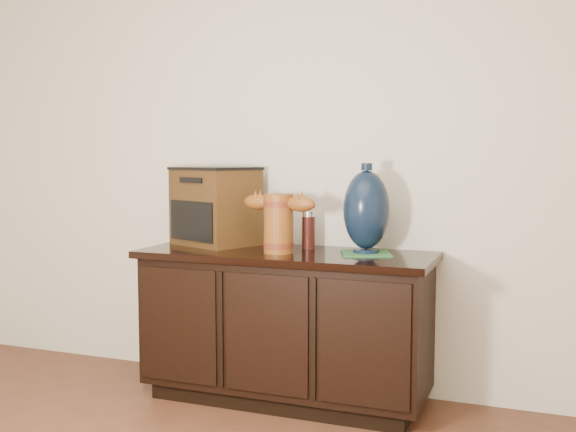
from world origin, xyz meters
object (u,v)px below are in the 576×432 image
at_px(terracotta_vessel, 279,220).
at_px(spray_can, 308,230).
at_px(tv_radio, 216,206).
at_px(lamp_base, 366,210).
at_px(sideboard, 286,324).

height_order(terracotta_vessel, spray_can, terracotta_vessel).
bearing_deg(spray_can, terracotta_vessel, -116.49).
height_order(tv_radio, lamp_base, lamp_base).
relative_size(tv_radio, spray_can, 2.63).
distance_m(sideboard, terracotta_vessel, 0.53).
distance_m(sideboard, tv_radio, 0.74).
bearing_deg(lamp_base, terracotta_vessel, -164.56).
bearing_deg(lamp_base, sideboard, -171.38).
distance_m(lamp_base, spray_can, 0.35).
bearing_deg(sideboard, spray_can, 60.32).
height_order(lamp_base, spray_can, lamp_base).
xyz_separation_m(sideboard, terracotta_vessel, (-0.02, -0.05, 0.53)).
distance_m(terracotta_vessel, spray_can, 0.21).
bearing_deg(sideboard, lamp_base, 8.62).
bearing_deg(terracotta_vessel, spray_can, 74.35).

